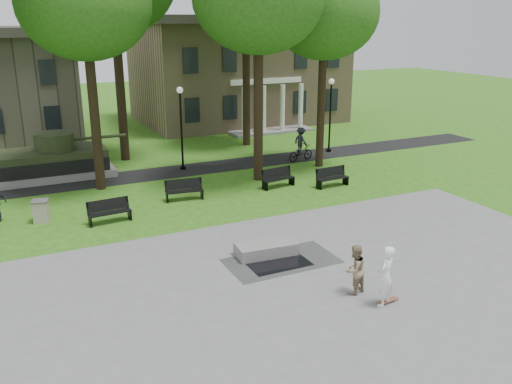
# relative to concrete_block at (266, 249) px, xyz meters

# --- Properties ---
(ground) EXTENTS (120.00, 120.00, 0.00)m
(ground) POSITION_rel_concrete_block_xyz_m (0.56, 0.50, -0.24)
(ground) COLOR #2B6016
(ground) RESTS_ON ground
(plaza) EXTENTS (22.00, 16.00, 0.02)m
(plaza) POSITION_rel_concrete_block_xyz_m (0.56, -4.50, -0.23)
(plaza) COLOR gray
(plaza) RESTS_ON ground
(footpath) EXTENTS (44.00, 2.60, 0.01)m
(footpath) POSITION_rel_concrete_block_xyz_m (0.56, 12.50, -0.24)
(footpath) COLOR black
(footpath) RESTS_ON ground
(building_right) EXTENTS (17.00, 12.00, 8.60)m
(building_right) POSITION_rel_concrete_block_xyz_m (10.56, 26.50, 4.10)
(building_right) COLOR #9E8460
(building_right) RESTS_ON ground
(tree_1) EXTENTS (6.20, 6.20, 11.63)m
(tree_1) POSITION_rel_concrete_block_xyz_m (-3.94, 11.00, 8.71)
(tree_1) COLOR black
(tree_1) RESTS_ON ground
(tree_3) EXTENTS (6.00, 6.00, 11.19)m
(tree_3) POSITION_rel_concrete_block_xyz_m (8.56, 10.00, 8.35)
(tree_3) COLOR black
(tree_3) RESTS_ON ground
(lamp_mid) EXTENTS (0.36, 0.36, 4.73)m
(lamp_mid) POSITION_rel_concrete_block_xyz_m (1.06, 12.80, 2.55)
(lamp_mid) COLOR black
(lamp_mid) RESTS_ON ground
(lamp_right) EXTENTS (0.36, 0.36, 4.73)m
(lamp_right) POSITION_rel_concrete_block_xyz_m (11.06, 12.80, 2.55)
(lamp_right) COLOR black
(lamp_right) RESTS_ON ground
(tank_monument) EXTENTS (7.45, 3.40, 2.40)m
(tank_monument) POSITION_rel_concrete_block_xyz_m (-5.90, 14.50, 0.61)
(tank_monument) COLOR gray
(tank_monument) RESTS_ON ground
(puddle) EXTENTS (2.20, 1.20, 0.00)m
(puddle) POSITION_rel_concrete_block_xyz_m (0.06, -0.95, -0.22)
(puddle) COLOR black
(puddle) RESTS_ON plaza
(concrete_block) EXTENTS (2.27, 1.17, 0.45)m
(concrete_block) POSITION_rel_concrete_block_xyz_m (0.00, 0.00, 0.00)
(concrete_block) COLOR gray
(concrete_block) RESTS_ON plaza
(skateboard) EXTENTS (0.80, 0.29, 0.07)m
(skateboard) POSITION_rel_concrete_block_xyz_m (1.77, -4.79, -0.19)
(skateboard) COLOR brown
(skateboard) RESTS_ON plaza
(skateboarder) EXTENTS (0.84, 0.75, 1.92)m
(skateboarder) POSITION_rel_concrete_block_xyz_m (1.57, -4.84, 0.74)
(skateboarder) COLOR white
(skateboarder) RESTS_ON plaza
(friend_watching) EXTENTS (0.93, 0.81, 1.62)m
(friend_watching) POSITION_rel_concrete_block_xyz_m (1.18, -3.83, 0.59)
(friend_watching) COLOR #937C5F
(friend_watching) RESTS_ON plaza
(cyclist) EXTENTS (1.95, 1.15, 2.07)m
(cyclist) POSITION_rel_concrete_block_xyz_m (8.20, 11.56, 0.60)
(cyclist) COLOR black
(cyclist) RESTS_ON ground
(park_bench_0) EXTENTS (1.83, 0.67, 1.00)m
(park_bench_0) POSITION_rel_concrete_block_xyz_m (-4.49, 5.95, 0.28)
(park_bench_0) COLOR black
(park_bench_0) RESTS_ON ground
(park_bench_1) EXTENTS (1.84, 0.75, 1.00)m
(park_bench_1) POSITION_rel_concrete_block_xyz_m (-0.66, 7.46, 0.28)
(park_bench_1) COLOR black
(park_bench_1) RESTS_ON ground
(park_bench_2) EXTENTS (1.85, 0.77, 1.00)m
(park_bench_2) POSITION_rel_concrete_block_xyz_m (4.37, 7.33, 0.28)
(park_bench_2) COLOR black
(park_bench_2) RESTS_ON ground
(park_bench_3) EXTENTS (1.82, 0.61, 1.00)m
(park_bench_3) POSITION_rel_concrete_block_xyz_m (6.96, 6.23, 0.28)
(park_bench_3) COLOR black
(park_bench_3) RESTS_ON ground
(trash_bin) EXTENTS (0.80, 0.80, 0.96)m
(trash_bin) POSITION_rel_concrete_block_xyz_m (-7.12, 7.29, 0.24)
(trash_bin) COLOR #AD9E8E
(trash_bin) RESTS_ON ground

